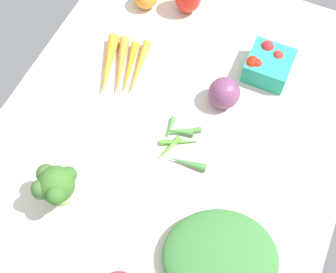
{
  "coord_description": "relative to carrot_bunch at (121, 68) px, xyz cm",
  "views": [
    {
      "loc": [
        40.91,
        18.18,
        88.95
      ],
      "look_at": [
        0.0,
        0.0,
        4.0
      ],
      "focal_mm": 47.89,
      "sensor_mm": 36.0,
      "label": 1
    }
  ],
  "objects": [
    {
      "name": "broccoli_head",
      "position": [
        33.7,
        3.68,
        6.66
      ],
      "size": [
        8.37,
        8.25,
        11.73
      ],
      "color": "#99D275",
      "rests_on": "tablecloth"
    },
    {
      "name": "carrot_bunch",
      "position": [
        0.0,
        0.0,
        0.0
      ],
      "size": [
        19.3,
        13.27,
        2.87
      ],
      "color": "orange",
      "rests_on": "tablecloth"
    },
    {
      "name": "red_onion_near_basket",
      "position": [
        -1.67,
        25.11,
        2.36
      ],
      "size": [
        7.18,
        7.18,
        7.18
      ],
      "primitive_type": "sphere",
      "color": "#6D395D",
      "rests_on": "tablecloth"
    },
    {
      "name": "leafy_greens_clump",
      "position": [
        32.17,
        37.21,
        1.23
      ],
      "size": [
        25.55,
        27.32,
        4.92
      ],
      "primitive_type": "ellipsoid",
      "rotation": [
        0.0,
        0.0,
        0.38
      ],
      "color": "#356E33",
      "rests_on": "tablecloth"
    },
    {
      "name": "berry_basket",
      "position": [
        -13.47,
        31.49,
        1.88
      ],
      "size": [
        9.95,
        9.95,
        6.67
      ],
      "color": "teal",
      "rests_on": "tablecloth"
    },
    {
      "name": "tablecloth",
      "position": [
        12.63,
        17.82,
        -2.23
      ],
      "size": [
        104.0,
        76.0,
        2.0
      ],
      "primitive_type": "cube",
      "color": "beige",
      "rests_on": "ground"
    },
    {
      "name": "okra_pile",
      "position": [
        12.53,
        20.49,
        -0.43
      ],
      "size": [
        11.77,
        12.9,
        1.97
      ],
      "color": "#50902D",
      "rests_on": "tablecloth"
    }
  ]
}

